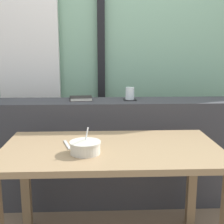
% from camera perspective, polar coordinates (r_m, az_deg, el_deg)
% --- Properties ---
extents(outdoor_backdrop, '(4.80, 0.08, 2.80)m').
position_cam_1_polar(outdoor_backdrop, '(2.97, -0.23, 14.50)').
color(outdoor_backdrop, '#84B293').
rests_on(outdoor_backdrop, ground).
extents(curtain_left_panel, '(0.56, 0.06, 2.50)m').
position_cam_1_polar(curtain_left_panel, '(2.94, -15.52, 11.18)').
color(curtain_left_panel, white).
rests_on(curtain_left_panel, ground).
extents(window_divider_post, '(0.07, 0.05, 2.60)m').
position_cam_1_polar(window_divider_post, '(2.90, -2.08, 12.58)').
color(window_divider_post, black).
rests_on(window_divider_post, ground).
extents(dark_console_ledge, '(2.80, 0.34, 0.86)m').
position_cam_1_polar(dark_console_ledge, '(2.50, 0.33, -7.61)').
color(dark_console_ledge, '#38383D').
rests_on(dark_console_ledge, ground).
extents(breakfast_table, '(1.28, 0.70, 0.70)m').
position_cam_1_polar(breakfast_table, '(1.81, -0.11, -9.59)').
color(breakfast_table, '#826849').
rests_on(breakfast_table, ground).
extents(coaster_square, '(0.10, 0.10, 0.00)m').
position_cam_1_polar(coaster_square, '(2.41, 3.39, 2.34)').
color(coaster_square, black).
rests_on(coaster_square, dark_console_ledge).
extents(juice_glass, '(0.07, 0.07, 0.10)m').
position_cam_1_polar(juice_glass, '(2.40, 3.40, 3.45)').
color(juice_glass, white).
rests_on(juice_glass, coaster_square).
extents(closed_book, '(0.19, 0.15, 0.03)m').
position_cam_1_polar(closed_book, '(2.41, -5.96, 2.58)').
color(closed_book, black).
rests_on(closed_book, dark_console_ledge).
extents(soup_bowl, '(0.17, 0.17, 0.16)m').
position_cam_1_polar(soup_bowl, '(1.67, -5.10, -6.68)').
color(soup_bowl, beige).
rests_on(soup_bowl, breakfast_table).
extents(fork_utensil, '(0.06, 0.17, 0.01)m').
position_cam_1_polar(fork_utensil, '(1.82, -8.48, -6.17)').
color(fork_utensil, silver).
rests_on(fork_utensil, breakfast_table).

